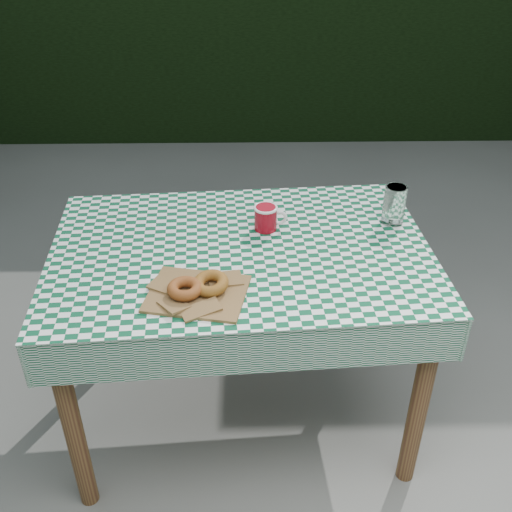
{
  "coord_description": "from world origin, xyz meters",
  "views": [
    {
      "loc": [
        -0.11,
        -1.45,
        1.81
      ],
      "look_at": [
        -0.08,
        0.1,
        0.79
      ],
      "focal_mm": 42.38,
      "sensor_mm": 36.0,
      "label": 1
    }
  ],
  "objects_px": {
    "table": "(242,338)",
    "coffee_mug": "(266,218)",
    "drinking_glass": "(394,205)",
    "paper_bag": "(197,293)"
  },
  "relations": [
    {
      "from": "drinking_glass",
      "to": "coffee_mug",
      "type": "bearing_deg",
      "value": -175.16
    },
    {
      "from": "table",
      "to": "drinking_glass",
      "type": "height_order",
      "value": "drinking_glass"
    },
    {
      "from": "table",
      "to": "coffee_mug",
      "type": "bearing_deg",
      "value": 52.07
    },
    {
      "from": "drinking_glass",
      "to": "table",
      "type": "bearing_deg",
      "value": -162.84
    },
    {
      "from": "paper_bag",
      "to": "table",
      "type": "bearing_deg",
      "value": 62.89
    },
    {
      "from": "table",
      "to": "drinking_glass",
      "type": "distance_m",
      "value": 0.71
    },
    {
      "from": "table",
      "to": "drinking_glass",
      "type": "bearing_deg",
      "value": 13.28
    },
    {
      "from": "coffee_mug",
      "to": "paper_bag",
      "type": "bearing_deg",
      "value": -121.36
    },
    {
      "from": "table",
      "to": "paper_bag",
      "type": "distance_m",
      "value": 0.48
    },
    {
      "from": "table",
      "to": "paper_bag",
      "type": "relative_size",
      "value": 4.36
    }
  ]
}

